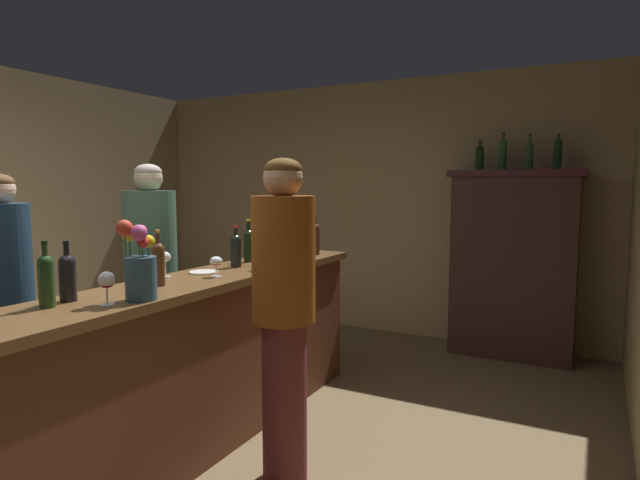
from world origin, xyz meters
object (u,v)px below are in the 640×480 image
object	(u,v)px
wine_glass_front	(106,282)
display_bottle_center	(529,155)
flower_arrangement	(139,265)
patron_by_cabinet	(5,299)
wine_bottle_riesling	(68,275)
wine_bottle_rose	(249,244)
bar_counter	(195,363)
wine_bottle_merlot	(158,262)
wine_bottle_chardonnay	(46,278)
wine_bottle_pinot	(315,237)
wine_glass_mid	(263,253)
cheese_plate	(204,272)
patron_in_grey	(151,269)
wine_glass_spare	(216,262)
display_bottle_midright	(558,152)
display_bottle_left	(480,156)
wine_bottle_malbec	(236,249)
display_cabinet	(513,261)
wine_glass_rear	(165,258)
display_bottle_midleft	(503,153)

from	to	relation	value
wine_glass_front	display_bottle_center	size ratio (longest dim) A/B	0.49
flower_arrangement	patron_by_cabinet	xyz separation A→B (m)	(-1.15, 0.04, -0.29)
wine_bottle_riesling	wine_bottle_rose	world-z (taller)	wine_bottle_rose
bar_counter	wine_bottle_merlot	distance (m)	0.69
wine_bottle_rose	patron_by_cabinet	xyz separation A→B (m)	(-0.85, -1.26, -0.25)
wine_bottle_chardonnay	wine_bottle_pinot	bearing A→B (deg)	84.68
wine_bottle_chardonnay	wine_glass_mid	distance (m)	1.38
wine_bottle_chardonnay	cheese_plate	size ratio (longest dim) A/B	1.68
flower_arrangement	patron_in_grey	distance (m)	1.54
cheese_plate	wine_glass_mid	bearing A→B (deg)	49.16
wine_bottle_merlot	wine_glass_spare	bearing A→B (deg)	75.79
display_bottle_midright	patron_by_cabinet	size ratio (longest dim) A/B	0.20
wine_bottle_pinot	patron_by_cabinet	bearing A→B (deg)	-120.88
bar_counter	wine_bottle_pinot	bearing A→B (deg)	84.77
display_bottle_midright	wine_bottle_pinot	bearing A→B (deg)	-139.52
display_bottle_left	display_bottle_center	xyz separation A→B (m)	(0.43, 0.00, 0.00)
patron_by_cabinet	wine_bottle_pinot	bearing A→B (deg)	23.31
wine_glass_front	patron_by_cabinet	size ratio (longest dim) A/B	0.09
wine_bottle_malbec	wine_bottle_pinot	xyz separation A→B (m)	(0.17, 0.81, 0.01)
display_cabinet	cheese_plate	size ratio (longest dim) A/B	9.55
wine_bottle_riesling	wine_bottle_pinot	distance (m)	2.06
wine_bottle_malbec	wine_glass_front	world-z (taller)	wine_bottle_malbec
wine_glass_rear	display_bottle_center	world-z (taller)	display_bottle_center
display_bottle_left	display_bottle_midleft	xyz separation A→B (m)	(0.20, 0.00, 0.02)
patron_in_grey	display_cabinet	bearing A→B (deg)	81.73
display_cabinet	display_bottle_midleft	distance (m)	0.99
display_cabinet	wine_bottle_riesling	distance (m)	3.79
wine_glass_spare	flower_arrangement	xyz separation A→B (m)	(0.09, -0.69, 0.08)
display_bottle_midleft	wine_glass_mid	bearing A→B (deg)	-116.86
wine_bottle_malbec	wine_bottle_riesling	xyz separation A→B (m)	(-0.06, -1.23, 0.00)
wine_glass_rear	display_bottle_midright	world-z (taller)	display_bottle_midright
display_cabinet	wine_glass_spare	world-z (taller)	display_cabinet
wine_bottle_riesling	display_bottle_midleft	xyz separation A→B (m)	(1.41, 3.45, 0.71)
wine_bottle_riesling	display_bottle_left	xyz separation A→B (m)	(1.21, 3.45, 0.69)
wine_glass_front	wine_glass_spare	world-z (taller)	wine_glass_front
display_cabinet	wine_bottle_rose	xyz separation A→B (m)	(-1.55, -1.97, 0.27)
wine_glass_rear	display_bottle_left	distance (m)	3.10
wine_bottle_rose	wine_glass_spare	size ratio (longest dim) A/B	2.48
wine_bottle_malbec	wine_glass_mid	xyz separation A→B (m)	(0.22, -0.01, -0.01)
wine_glass_spare	cheese_plate	distance (m)	0.19
wine_bottle_riesling	patron_in_grey	size ratio (longest dim) A/B	0.17
flower_arrangement	display_bottle_midleft	size ratio (longest dim) A/B	1.14
bar_counter	display_bottle_center	bearing A→B (deg)	60.53
flower_arrangement	patron_in_grey	world-z (taller)	patron_in_grey
wine_glass_mid	display_bottle_left	size ratio (longest dim) A/B	0.55
wine_glass_front	wine_glass_spare	xyz separation A→B (m)	(-0.04, 0.84, -0.02)
wine_glass_rear	display_bottle_left	bearing A→B (deg)	64.78
wine_glass_spare	patron_in_grey	world-z (taller)	patron_in_grey
wine_glass_front	display_bottle_midleft	bearing A→B (deg)	70.91
wine_bottle_riesling	wine_bottle_chardonnay	xyz separation A→B (m)	(0.03, -0.13, 0.01)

